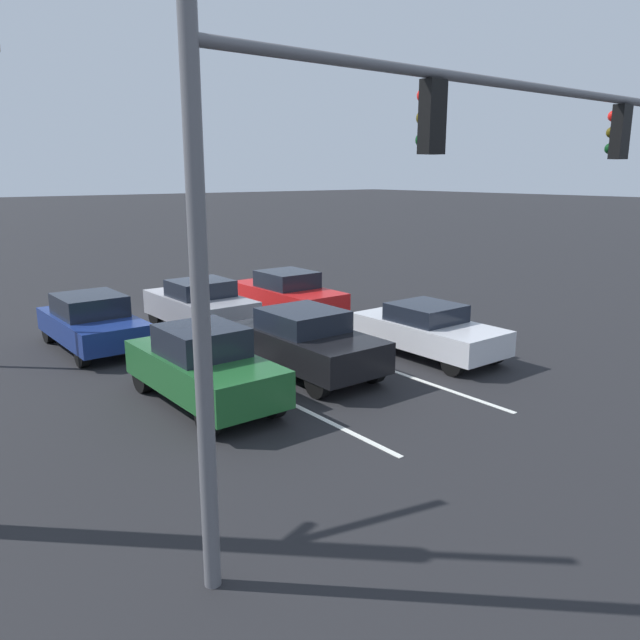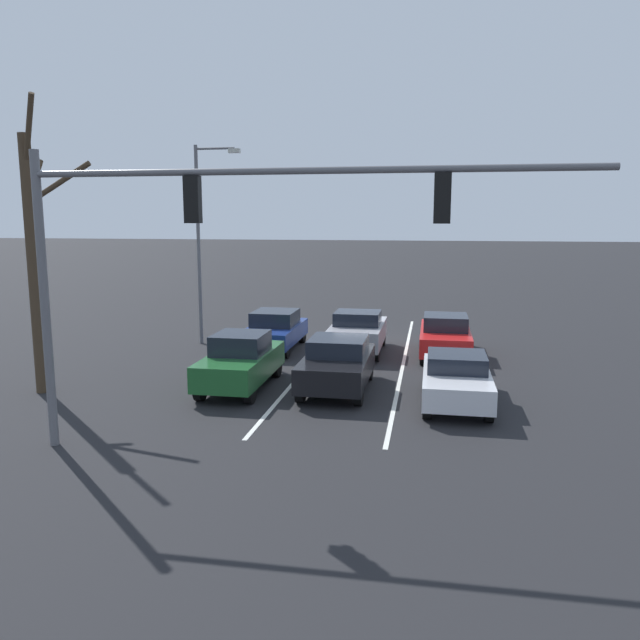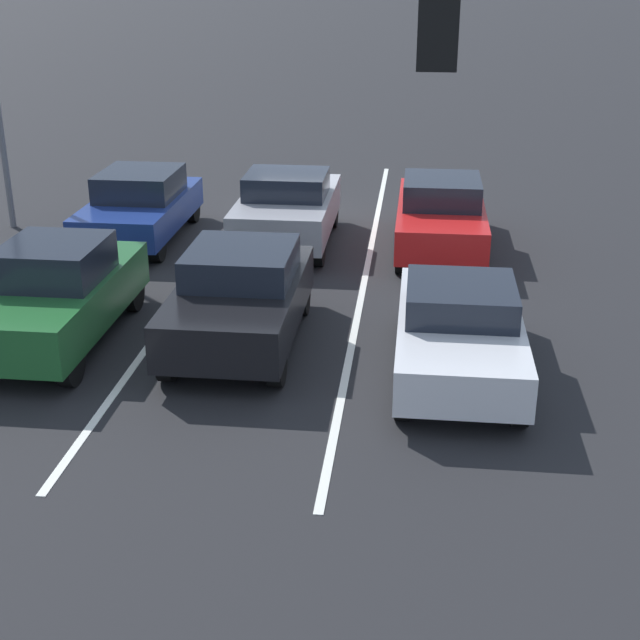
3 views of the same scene
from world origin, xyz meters
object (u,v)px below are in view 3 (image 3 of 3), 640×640
car_darkgreen_rightlane_front (58,294)px  car_silver_leftlane_front (459,329)px  car_red_leftlane_second (441,214)px  car_navy_rightlane_second (140,205)px  car_black_midlane_front (240,296)px  car_gray_midlane_second (287,208)px

car_darkgreen_rightlane_front → car_silver_leftlane_front: bearing=175.9°
car_darkgreen_rightlane_front → car_red_leftlane_second: (-6.15, -5.70, -0.07)m
car_silver_leftlane_front → car_navy_rightlane_second: size_ratio=1.01×
car_navy_rightlane_second → car_silver_leftlane_front: bearing=137.7°
car_navy_rightlane_second → car_darkgreen_rightlane_front: bearing=94.0°
car_darkgreen_rightlane_front → car_red_leftlane_second: 8.39m
car_darkgreen_rightlane_front → car_navy_rightlane_second: bearing=-86.0°
car_red_leftlane_second → car_black_midlane_front: bearing=59.2°
car_black_midlane_front → car_gray_midlane_second: size_ratio=0.99×
car_gray_midlane_second → car_darkgreen_rightlane_front: bearing=63.1°
car_black_midlane_front → car_darkgreen_rightlane_front: 2.92m
car_black_midlane_front → car_navy_rightlane_second: bearing=-58.6°
car_silver_leftlane_front → car_darkgreen_rightlane_front: car_darkgreen_rightlane_front is taller
car_darkgreen_rightlane_front → car_gray_midlane_second: (-2.87, -5.67, -0.01)m
car_darkgreen_rightlane_front → car_red_leftlane_second: size_ratio=0.94×
car_silver_leftlane_front → car_red_leftlane_second: (0.20, -6.16, 0.05)m
car_darkgreen_rightlane_front → car_navy_rightlane_second: (0.40, -5.69, -0.06)m
car_darkgreen_rightlane_front → car_gray_midlane_second: size_ratio=1.04×
car_gray_midlane_second → car_red_leftlane_second: bearing=-179.4°
car_red_leftlane_second → car_navy_rightlane_second: bearing=0.1°
car_silver_leftlane_front → car_gray_midlane_second: (3.48, -6.12, 0.11)m
car_navy_rightlane_second → car_gray_midlane_second: car_gray_midlane_second is taller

